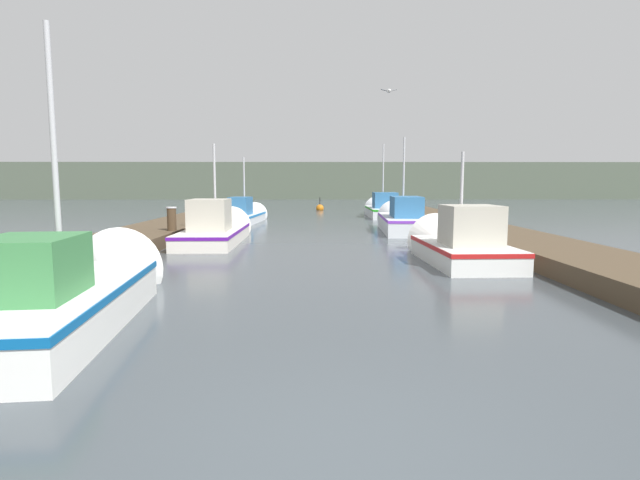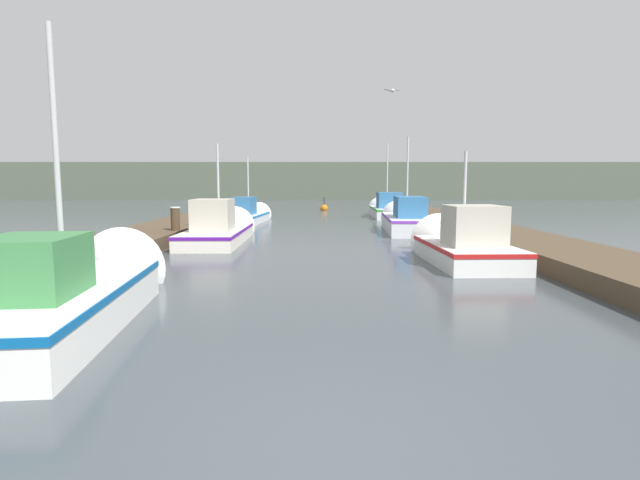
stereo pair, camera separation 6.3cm
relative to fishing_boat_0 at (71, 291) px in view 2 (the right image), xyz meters
The scene contains 15 objects.
ground_plane 5.49m from the fishing_boat_0, 46.00° to the right, with size 200.00×200.00×0.00m.
dock_left 12.26m from the fishing_boat_0, 100.33° to the left, with size 2.45×40.00×0.42m.
dock_right 15.55m from the fishing_boat_0, 50.91° to the left, with size 2.45×40.00×0.42m.
distant_shore_ridge 59.93m from the fishing_boat_0, 86.36° to the left, with size 120.00×16.00×4.39m.
fishing_boat_0 is the anchor object (origin of this frame).
fishing_boat_1 9.14m from the fishing_boat_0, 36.91° to the left, with size 1.93×4.57×3.37m.
fishing_boat_2 10.06m from the fishing_boat_0, 88.70° to the left, with size 1.81×6.08×3.89m.
fishing_boat_3 15.73m from the fishing_boat_0, 62.26° to the left, with size 2.08×6.54×4.38m.
fishing_boat_4 18.12m from the fishing_boat_0, 89.76° to the left, with size 1.82×5.49×3.72m.
fishing_boat_5 23.69m from the fishing_boat_0, 71.25° to the left, with size 1.81×6.06×4.78m.
mooring_piling_0 9.41m from the fishing_boat_0, 97.12° to the left, with size 0.34×0.34×1.21m.
mooring_piling_1 23.44m from the fishing_boat_0, 67.91° to the left, with size 0.31×0.31×1.02m.
mooring_piling_2 11.67m from the fishing_boat_0, 43.68° to the left, with size 0.36×0.36×1.08m.
channel_buoy 29.06m from the fishing_boat_0, 82.14° to the left, with size 0.55×0.55×1.05m.
seagull_lead 12.95m from the fishing_boat_0, 59.18° to the left, with size 0.56×0.29×0.12m.
Camera 2 is at (-0.12, -3.36, 2.02)m, focal length 28.00 mm.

